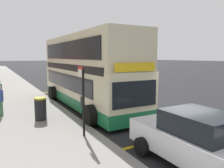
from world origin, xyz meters
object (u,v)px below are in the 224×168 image
bus_stop_sign (83,95)px  pedestrian_further_back (0,100)px  parked_car_white_behind (197,140)px  litter_bin (40,109)px  double_decker_bus (86,74)px

bus_stop_sign → pedestrian_further_back: bus_stop_sign is taller
parked_car_white_behind → litter_bin: (-3.07, 6.45, -0.12)m
parked_car_white_behind → pedestrian_further_back: (-4.72, 8.11, 0.18)m
parked_car_white_behind → litter_bin: size_ratio=3.88×
pedestrian_further_back → litter_bin: 2.36m
double_decker_bus → litter_bin: 4.15m
parked_car_white_behind → litter_bin: parked_car_white_behind is taller
pedestrian_further_back → parked_car_white_behind: bearing=-59.8°
pedestrian_further_back → bus_stop_sign: bearing=-59.5°
double_decker_bus → bus_stop_sign: bearing=-113.4°
bus_stop_sign → parked_car_white_behind: size_ratio=0.63×
bus_stop_sign → parked_car_white_behind: (2.05, -3.56, -0.90)m
pedestrian_further_back → double_decker_bus: bearing=6.3°
litter_bin → pedestrian_further_back: bearing=134.9°
parked_car_white_behind → pedestrian_further_back: pedestrian_further_back is taller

